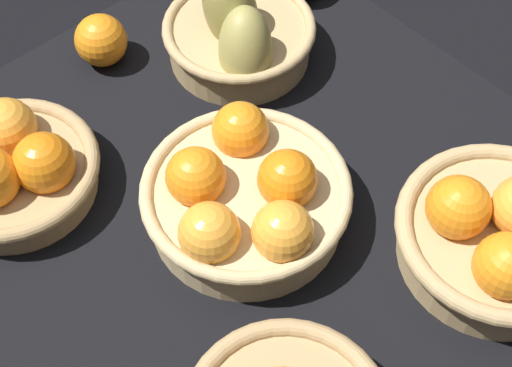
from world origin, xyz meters
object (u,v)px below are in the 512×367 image
basket_center (245,197)px  basket_far_right (13,168)px  loose_orange_front_gap (100,41)px  basket_near_right_pears (239,35)px  basket_near_left (502,237)px

basket_center → basket_far_right: (21.69, 17.26, -0.63)cm
loose_orange_front_gap → basket_center: bearing=175.1°
basket_near_right_pears → basket_far_right: 34.05cm
basket_near_right_pears → basket_center: bearing=140.3°
basket_center → basket_far_right: size_ratio=1.15×
basket_near_right_pears → basket_center: basket_near_right_pears is taller
basket_near_right_pears → basket_near_left: bearing=-179.3°
basket_near_left → basket_center: 28.67cm
basket_near_left → basket_center: size_ratio=0.97×
basket_near_left → basket_far_right: basket_near_left is taller
basket_near_right_pears → loose_orange_front_gap: 18.76cm
basket_far_right → loose_orange_front_gap: size_ratio=2.95×
basket_center → loose_orange_front_gap: (32.62, -2.78, -0.94)cm
basket_center → basket_far_right: bearing=38.5°
basket_center → basket_near_left: bearing=-143.0°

